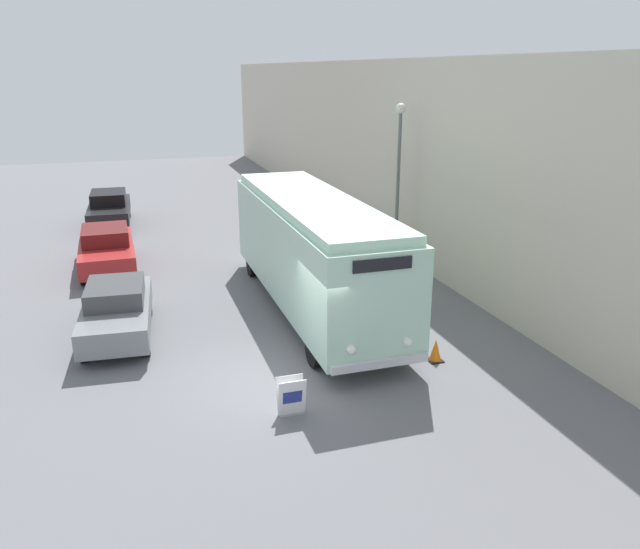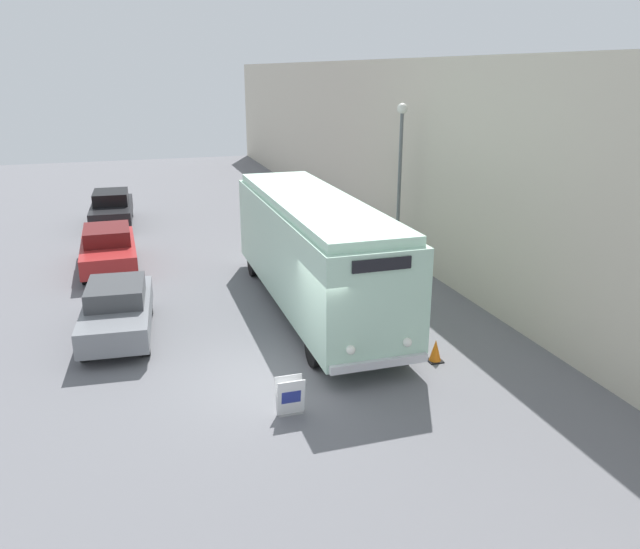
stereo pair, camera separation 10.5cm
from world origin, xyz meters
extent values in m
plane|color=slate|center=(0.00, 0.00, 0.00)|extent=(80.00, 80.00, 0.00)
cube|color=beige|center=(7.11, 10.00, 3.68)|extent=(0.30, 60.00, 7.36)
cylinder|color=black|center=(0.92, 0.39, 0.46)|extent=(0.28, 0.91, 0.91)
cylinder|color=black|center=(3.12, 0.39, 0.46)|extent=(0.28, 0.91, 0.91)
cylinder|color=black|center=(0.92, 7.84, 0.46)|extent=(0.28, 0.91, 0.91)
cylinder|color=black|center=(3.12, 7.84, 0.46)|extent=(0.28, 0.91, 0.91)
cube|color=#B2DBC1|center=(2.02, 4.11, 1.82)|extent=(2.52, 10.25, 2.73)
cube|color=silver|center=(2.02, 4.11, 3.30)|extent=(2.31, 9.84, 0.24)
cube|color=silver|center=(2.02, -1.07, 0.58)|extent=(2.39, 0.12, 0.20)
sphere|color=white|center=(1.33, -1.04, 1.01)|extent=(0.22, 0.22, 0.22)
sphere|color=white|center=(2.71, -1.04, 1.01)|extent=(0.22, 0.22, 0.22)
cube|color=black|center=(2.02, -1.03, 2.93)|extent=(1.38, 0.06, 0.28)
cube|color=gray|center=(-0.23, -1.62, 0.00)|extent=(0.54, 0.19, 0.01)
cube|color=white|center=(-0.23, -1.70, 0.42)|extent=(0.59, 0.17, 0.84)
cube|color=white|center=(-0.23, -1.55, 0.42)|extent=(0.59, 0.17, 0.84)
cube|color=navy|center=(-0.23, -1.71, 0.44)|extent=(0.42, 0.06, 0.29)
cylinder|color=#595E60|center=(6.20, 7.34, 2.79)|extent=(0.12, 0.12, 5.58)
sphere|color=silver|center=(6.20, 7.34, 5.69)|extent=(0.36, 0.36, 0.36)
cylinder|color=black|center=(-4.51, 2.38, 0.31)|extent=(0.22, 0.63, 0.63)
cylinder|color=black|center=(-3.04, 2.27, 0.31)|extent=(0.22, 0.63, 0.63)
cylinder|color=black|center=(-4.29, 5.27, 0.31)|extent=(0.22, 0.63, 0.63)
cylinder|color=black|center=(-2.82, 5.16, 0.31)|extent=(0.22, 0.63, 0.63)
cube|color=slate|center=(-3.67, 3.77, 0.64)|extent=(2.06, 4.42, 0.66)
cube|color=#3F4043|center=(-3.66, 3.88, 1.22)|extent=(1.62, 2.04, 0.50)
cylinder|color=black|center=(-4.74, 8.61, 0.30)|extent=(0.22, 0.60, 0.60)
cylinder|color=black|center=(-3.13, 8.63, 0.30)|extent=(0.22, 0.60, 0.60)
cylinder|color=black|center=(-4.78, 11.85, 0.30)|extent=(0.22, 0.60, 0.60)
cylinder|color=black|center=(-3.17, 11.87, 0.30)|extent=(0.22, 0.60, 0.60)
cube|color=#A52323|center=(-3.96, 10.24, 0.64)|extent=(1.93, 4.66, 0.68)
cube|color=#5B1313|center=(-3.96, 10.35, 1.25)|extent=(1.62, 2.11, 0.54)
cylinder|color=black|center=(-4.69, 15.59, 0.34)|extent=(0.22, 0.68, 0.68)
cylinder|color=black|center=(-3.17, 15.53, 0.34)|extent=(0.22, 0.68, 0.68)
cylinder|color=black|center=(-4.56, 18.92, 0.34)|extent=(0.22, 0.68, 0.68)
cylinder|color=black|center=(-3.04, 18.86, 0.34)|extent=(0.22, 0.68, 0.68)
cube|color=black|center=(-3.87, 17.22, 0.68)|extent=(1.97, 4.80, 0.68)
cube|color=black|center=(-3.86, 17.34, 1.30)|extent=(1.60, 2.19, 0.56)
cube|color=black|center=(3.87, -0.28, 0.01)|extent=(0.36, 0.36, 0.03)
cone|color=orange|center=(3.87, -0.28, 0.31)|extent=(0.30, 0.30, 0.55)
camera|label=1|loc=(-3.22, -12.91, 6.96)|focal=35.00mm
camera|label=2|loc=(-3.12, -12.95, 6.96)|focal=35.00mm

